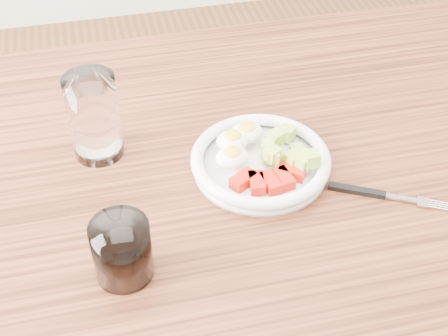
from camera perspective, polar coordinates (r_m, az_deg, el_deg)
The scene contains 5 objects.
dining_table at distance 0.96m, azimuth 0.72°, elevation -6.09°, with size 1.50×0.90×0.77m.
bowl at distance 0.91m, azimuth 3.28°, elevation 0.79°, with size 0.20×0.20×0.05m.
fork at distance 0.90m, azimuth 13.47°, elevation -2.27°, with size 0.15×0.09×0.01m.
water_glass at distance 0.93m, azimuth -11.79°, elevation 4.60°, with size 0.07×0.07×0.13m, color white.
coffee_glass at distance 0.77m, azimuth -9.31°, elevation -7.47°, with size 0.07×0.07×0.08m.
Camera 1 is at (-0.16, -0.62, 1.38)m, focal length 50.00 mm.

